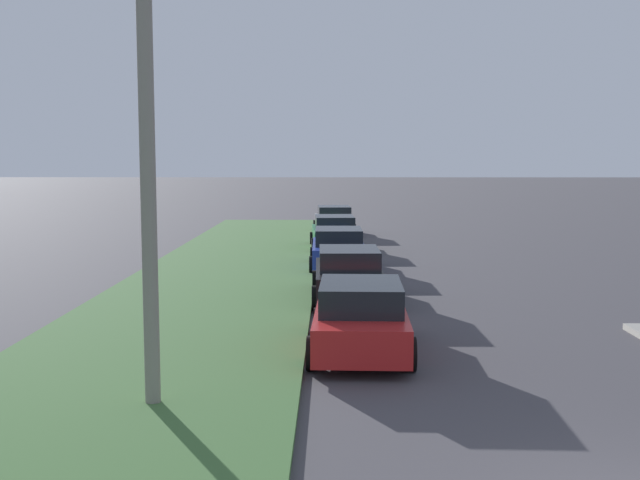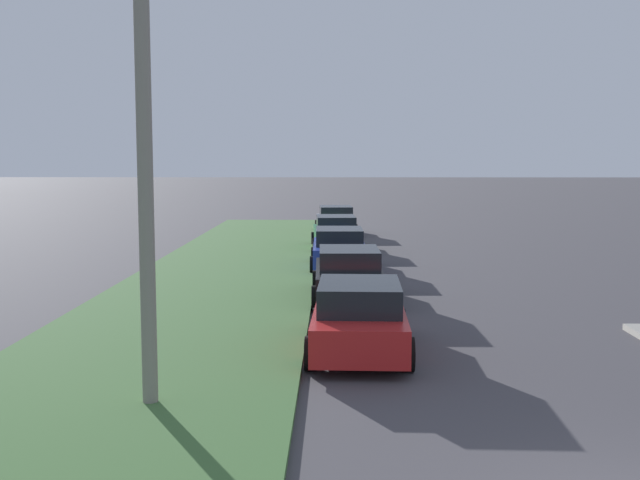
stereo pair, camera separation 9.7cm
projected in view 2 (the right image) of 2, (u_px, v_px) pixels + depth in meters
The scene contains 7 objects.
grass_median at pixel (179, 325), 17.97m from camera, with size 60.00×6.00×0.12m, color #3D6633.
parked_car_red at pixel (359, 318), 15.57m from camera, with size 4.35×2.11×1.47m.
parked_car_black at pixel (349, 275), 21.28m from camera, with size 4.33×2.08×1.47m.
parked_car_blue at pixel (339, 249), 27.28m from camera, with size 4.32×2.06×1.47m.
parked_car_green at pixel (336, 233), 33.15m from camera, with size 4.39×2.19×1.47m.
parked_car_silver at pixel (336, 221), 39.81m from camera, with size 4.40×2.21×1.47m.
streetlight at pixel (166, 127), 11.65m from camera, with size 0.71×2.87×7.50m.
Camera 2 is at (-7.60, 3.72, 3.92)m, focal length 43.56 mm.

